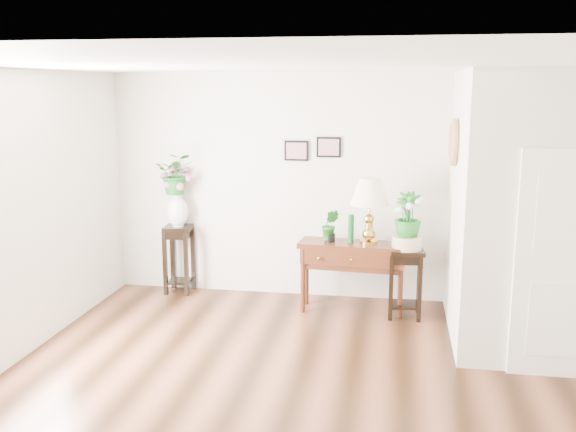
% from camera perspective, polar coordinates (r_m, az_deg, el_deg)
% --- Properties ---
extents(floor, '(6.00, 5.50, 0.02)m').
position_cam_1_polar(floor, '(5.75, 2.99, -15.77)').
color(floor, brown).
rests_on(floor, ground).
extents(ceiling, '(6.00, 5.50, 0.02)m').
position_cam_1_polar(ceiling, '(5.12, 3.32, 13.36)').
color(ceiling, white).
rests_on(ceiling, ground).
extents(wall_back, '(6.00, 0.02, 2.80)m').
position_cam_1_polar(wall_back, '(7.95, 5.41, 2.50)').
color(wall_back, beige).
rests_on(wall_back, ground).
extents(wall_front, '(6.00, 0.02, 2.80)m').
position_cam_1_polar(wall_front, '(2.70, -3.80, -15.66)').
color(wall_front, beige).
rests_on(wall_front, ground).
extents(partition, '(1.80, 1.95, 2.80)m').
position_cam_1_polar(partition, '(7.13, 21.86, 0.70)').
color(partition, beige).
rests_on(partition, floor).
extents(door, '(0.90, 0.05, 2.10)m').
position_cam_1_polar(door, '(6.26, 23.50, -4.14)').
color(door, white).
rests_on(door, floor).
extents(art_print_left, '(0.30, 0.02, 0.25)m').
position_cam_1_polar(art_print_left, '(7.94, 0.75, 5.82)').
color(art_print_left, black).
rests_on(art_print_left, wall_back).
extents(art_print_right, '(0.30, 0.02, 0.25)m').
position_cam_1_polar(art_print_right, '(7.89, 3.64, 6.12)').
color(art_print_right, black).
rests_on(art_print_right, wall_back).
extents(wall_ornament, '(0.07, 0.51, 0.51)m').
position_cam_1_polar(wall_ornament, '(7.03, 14.50, 6.37)').
color(wall_ornament, tan).
rests_on(wall_ornament, partition).
extents(console_table, '(1.28, 0.50, 0.83)m').
position_cam_1_polar(console_table, '(7.65, 5.71, -5.41)').
color(console_table, black).
rests_on(console_table, floor).
extents(table_lamp, '(0.54, 0.54, 0.78)m').
position_cam_1_polar(table_lamp, '(7.46, 7.24, 0.19)').
color(table_lamp, gold).
rests_on(table_lamp, console_table).
extents(green_vase, '(0.07, 0.07, 0.34)m').
position_cam_1_polar(green_vase, '(7.50, 5.62, -1.10)').
color(green_vase, '#0C481B').
rests_on(green_vase, console_table).
extents(potted_plant, '(0.21, 0.17, 0.37)m').
position_cam_1_polar(potted_plant, '(7.52, 3.77, -0.93)').
color(potted_plant, '#18601C').
rests_on(potted_plant, console_table).
extents(plant_stand_a, '(0.37, 0.37, 0.88)m').
position_cam_1_polar(plant_stand_a, '(8.41, -9.65, -3.81)').
color(plant_stand_a, black).
rests_on(plant_stand_a, floor).
extents(porcelain_vase, '(0.35, 0.35, 0.46)m').
position_cam_1_polar(porcelain_vase, '(8.26, -9.80, 0.64)').
color(porcelain_vase, white).
rests_on(porcelain_vase, plant_stand_a).
extents(lily_arrangement, '(0.54, 0.49, 0.52)m').
position_cam_1_polar(lily_arrangement, '(8.19, -9.90, 3.64)').
color(lily_arrangement, '#18601C').
rests_on(lily_arrangement, porcelain_vase).
extents(plant_stand_b, '(0.42, 0.42, 0.81)m').
position_cam_1_polar(plant_stand_b, '(7.55, 10.38, -5.87)').
color(plant_stand_b, black).
rests_on(plant_stand_b, floor).
extents(ceramic_bowl, '(0.43, 0.43, 0.15)m').
position_cam_1_polar(ceramic_bowl, '(7.43, 10.52, -2.30)').
color(ceramic_bowl, '#C6AD95').
rests_on(ceramic_bowl, plant_stand_b).
extents(narcissus, '(0.30, 0.30, 0.54)m').
position_cam_1_polar(narcissus, '(7.36, 10.60, 0.02)').
color(narcissus, '#18601C').
rests_on(narcissus, ceramic_bowl).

